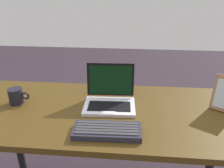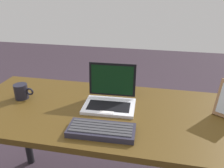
% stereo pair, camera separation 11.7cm
% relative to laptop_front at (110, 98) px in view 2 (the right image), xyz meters
% --- Properties ---
extents(desk, '(1.55, 0.66, 0.75)m').
position_rel_laptop_front_xyz_m(desk, '(-0.01, -0.06, -0.14)').
color(desk, '#493412').
rests_on(desk, ground).
extents(laptop_front, '(0.28, 0.23, 0.22)m').
position_rel_laptop_front_xyz_m(laptop_front, '(0.00, 0.00, 0.00)').
color(laptop_front, silver).
rests_on(laptop_front, desk).
extents(external_keyboard, '(0.31, 0.14, 0.03)m').
position_rel_laptop_front_xyz_m(external_keyboard, '(0.01, -0.26, -0.03)').
color(external_keyboard, '#262432').
rests_on(external_keyboard, desk).
extents(coffee_mug, '(0.12, 0.08, 0.09)m').
position_rel_laptop_front_xyz_m(coffee_mug, '(-0.52, -0.03, -0.00)').
color(coffee_mug, black).
rests_on(coffee_mug, desk).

